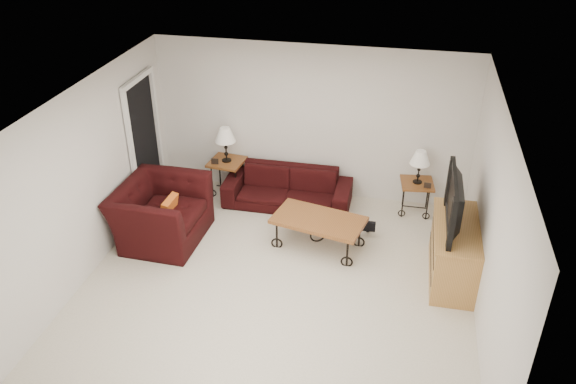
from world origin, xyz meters
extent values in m
plane|color=beige|center=(0.00, 0.00, 0.00)|extent=(5.00, 5.00, 0.00)
cube|color=silver|center=(0.00, 2.50, 1.25)|extent=(5.00, 0.02, 2.50)
cube|color=silver|center=(0.00, -2.50, 1.25)|extent=(5.00, 0.02, 2.50)
cube|color=silver|center=(-2.50, 0.00, 1.25)|extent=(0.02, 5.00, 2.50)
cube|color=silver|center=(2.50, 0.00, 1.25)|extent=(0.02, 5.00, 2.50)
plane|color=white|center=(0.00, 0.00, 2.50)|extent=(5.00, 5.00, 0.00)
cube|color=black|center=(-2.47, 1.65, 1.02)|extent=(0.08, 0.94, 2.04)
imported|color=black|center=(-0.29, 2.02, 0.29)|extent=(2.01, 0.78, 0.59)
cube|color=brown|center=(-1.34, 2.20, 0.29)|extent=(0.59, 0.59, 0.58)
cube|color=brown|center=(1.72, 2.20, 0.27)|extent=(0.55, 0.55, 0.53)
cube|color=black|center=(-1.49, 2.05, 0.63)|extent=(0.12, 0.02, 0.10)
cube|color=black|center=(1.87, 2.05, 0.58)|extent=(0.11, 0.02, 0.09)
cube|color=brown|center=(0.39, 0.95, 0.24)|extent=(1.38, 0.94, 0.47)
imported|color=black|center=(-1.88, 0.71, 0.43)|extent=(1.19, 1.35, 0.85)
cube|color=orange|center=(-1.73, 0.66, 0.52)|extent=(0.12, 0.39, 0.39)
cube|color=#BC8446|center=(2.23, 0.64, 0.40)|extent=(0.56, 1.33, 0.80)
imported|color=black|center=(2.21, 0.64, 1.14)|extent=(0.16, 1.19, 0.69)
ellipsoid|color=black|center=(1.05, 1.47, 0.23)|extent=(0.37, 0.30, 0.46)
camera|label=1|loc=(1.39, -5.83, 4.84)|focal=36.12mm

